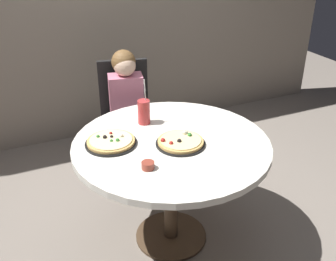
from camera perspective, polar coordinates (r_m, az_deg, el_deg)
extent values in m
plane|color=slate|center=(2.80, 0.43, -15.13)|extent=(8.00, 8.00, 0.00)
cylinder|color=silver|center=(2.36, 0.49, -2.02)|extent=(1.19, 1.19, 0.04)
cylinder|color=#4C3826|center=(2.56, 0.46, -9.13)|extent=(0.09, 0.09, 0.69)
cylinder|color=#4C3826|center=(2.79, 0.43, -14.98)|extent=(0.48, 0.48, 0.02)
cube|color=black|center=(3.22, -5.97, 0.37)|extent=(0.48, 0.48, 0.04)
cube|color=black|center=(3.28, -6.50, 5.84)|extent=(0.40, 0.13, 0.52)
cylinder|color=black|center=(3.18, -8.53, -4.88)|extent=(0.04, 0.04, 0.41)
cylinder|color=black|center=(3.20, -2.44, -4.32)|extent=(0.04, 0.04, 0.41)
cylinder|color=black|center=(3.47, -8.85, -1.91)|extent=(0.04, 0.04, 0.41)
cylinder|color=black|center=(3.49, -3.29, -1.41)|extent=(0.04, 0.04, 0.41)
cube|color=#3F4766|center=(3.18, -5.43, -4.19)|extent=(0.31, 0.37, 0.45)
cube|color=#CC728C|center=(3.10, -6.07, 4.16)|extent=(0.29, 0.22, 0.44)
sphere|color=beige|center=(3.00, -6.35, 9.43)|extent=(0.17, 0.17, 0.17)
sphere|color=brown|center=(3.01, -6.41, 9.91)|extent=(0.18, 0.18, 0.18)
cylinder|color=black|center=(2.32, 1.84, -1.92)|extent=(0.30, 0.30, 0.01)
cylinder|color=tan|center=(2.31, 1.85, -1.61)|extent=(0.27, 0.27, 0.02)
cylinder|color=beige|center=(2.30, 1.85, -1.38)|extent=(0.24, 0.24, 0.01)
sphere|color=#387F33|center=(2.34, 3.17, -0.64)|extent=(0.03, 0.03, 0.03)
sphere|color=beige|center=(2.37, 2.64, -0.32)|extent=(0.03, 0.03, 0.03)
sphere|color=#B2231E|center=(2.26, 0.45, -1.83)|extent=(0.02, 0.02, 0.02)
sphere|color=black|center=(2.28, 1.65, -1.51)|extent=(0.03, 0.03, 0.03)
sphere|color=#B2231E|center=(2.28, -0.75, -1.43)|extent=(0.03, 0.03, 0.03)
sphere|color=beige|center=(2.37, 2.39, -0.30)|extent=(0.03, 0.03, 0.03)
cylinder|color=black|center=(2.34, -8.28, -1.84)|extent=(0.31, 0.31, 0.01)
cylinder|color=tan|center=(2.34, -8.30, -1.55)|extent=(0.28, 0.28, 0.02)
cylinder|color=beige|center=(2.33, -8.32, -1.31)|extent=(0.25, 0.25, 0.01)
sphere|color=#387F33|center=(2.30, -7.36, -1.39)|extent=(0.02, 0.02, 0.02)
sphere|color=#387F33|center=(2.36, -10.15, -0.85)|extent=(0.02, 0.02, 0.02)
sphere|color=beige|center=(2.35, -6.81, -0.77)|extent=(0.02, 0.02, 0.02)
sphere|color=black|center=(2.35, -9.17, -0.95)|extent=(0.02, 0.02, 0.02)
sphere|color=#387F33|center=(2.31, -8.23, -1.47)|extent=(0.02, 0.02, 0.02)
sphere|color=black|center=(2.35, -8.21, -0.88)|extent=(0.02, 0.02, 0.02)
sphere|color=#B2231E|center=(2.39, -8.32, -0.39)|extent=(0.02, 0.02, 0.02)
cylinder|color=#B73333|center=(2.54, -3.53, 2.70)|extent=(0.08, 0.08, 0.16)
cylinder|color=white|center=(2.49, -3.35, 5.20)|extent=(0.03, 0.03, 0.22)
cylinder|color=brown|center=(2.09, -2.94, -5.09)|extent=(0.07, 0.07, 0.04)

